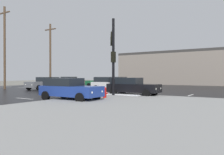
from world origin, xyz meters
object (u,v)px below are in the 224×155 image
Objects in this scene: sedan_grey at (45,83)px; sedan_navy at (121,82)px; traffic_signal_mast at (113,45)px; sedan_blue at (69,89)px; sedan_black at (132,86)px; utility_pole_mid at (5,46)px; sedan_green at (102,82)px; sedan_white at (110,84)px; sedan_tan at (71,81)px; utility_pole_far at (50,54)px; fire_hydrant at (105,92)px.

sedan_navy is (4.44, 11.57, 0.00)m from sedan_grey.
sedan_blue is at bearing 147.61° from traffic_signal_mast.
sedan_navy is at bearing -6.09° from traffic_signal_mast.
sedan_black and sedan_blue have the same top height.
utility_pole_mid reaches higher than sedan_blue.
sedan_black is at bearing -129.57° from traffic_signal_mast.
sedan_green is at bearing 159.73° from sedan_grey.
sedan_white is at bearing 2.39° from traffic_signal_mast.
sedan_white is 10.16m from sedan_navy.
sedan_white is at bearing 18.13° from utility_pole_mid.
sedan_blue is 0.42× the size of utility_pole_mid.
sedan_green is at bearing 6.08° from traffic_signal_mast.
sedan_white is (14.00, -8.67, 0.00)m from sedan_tan.
sedan_black is 16.30m from sedan_navy.
sedan_grey is 0.48× the size of utility_pole_far.
sedan_grey is (-13.12, 5.81, 0.32)m from fire_hydrant.
traffic_signal_mast is 1.41× the size of sedan_blue.
fire_hydrant is 0.17× the size of sedan_blue.
traffic_signal_mast reaches higher than sedan_blue.
sedan_blue is (16.99, -18.69, 0.00)m from sedan_tan.
traffic_signal_mast is 1.38× the size of sedan_green.
sedan_green is 14.11m from utility_pole_mid.
utility_pole_far is (-16.30, 5.57, 4.06)m from sedan_black.
sedan_grey is at bearing 47.64° from traffic_signal_mast.
fire_hydrant is 0.17× the size of sedan_black.
utility_pole_far reaches higher than sedan_grey.
sedan_green is (-10.34, 10.25, 0.00)m from sedan_black.
traffic_signal_mast is 16.48m from utility_pole_mid.
fire_hydrant is 0.17× the size of sedan_white.
sedan_green and sedan_navy have the same top height.
traffic_signal_mast is 1.39× the size of sedan_white.
utility_pole_mid is 1.15× the size of utility_pole_far.
sedan_tan is at bearing -152.64° from sedan_grey.
sedan_green is (3.09, 8.22, 0.00)m from sedan_grey.
utility_pole_mid is (-18.55, -0.18, 4.78)m from sedan_black.
sedan_black is 0.49× the size of utility_pole_far.
fire_hydrant is at bearing -62.44° from sedan_navy.
fire_hydrant is at bearing 170.81° from traffic_signal_mast.
utility_pole_far is at bearing 68.65° from utility_pole_mid.
sedan_tan is 12.24m from sedan_grey.
sedan_grey reaches higher than fire_hydrant.
sedan_blue is 0.49× the size of utility_pole_far.
sedan_tan is 1.02× the size of sedan_blue.
sedan_black is 0.98× the size of sedan_green.
sedan_navy is at bearing -1.34° from sedan_tan.
utility_pole_far is (2.25, 5.75, -0.72)m from utility_pole_mid.
utility_pole_mid is 6.22m from utility_pole_far.
sedan_blue is 18.69m from utility_pole_far.
sedan_grey is (-11.33, 1.80, -3.74)m from traffic_signal_mast.
sedan_blue is (-2.01, -5.77, 0.00)m from sedan_black.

